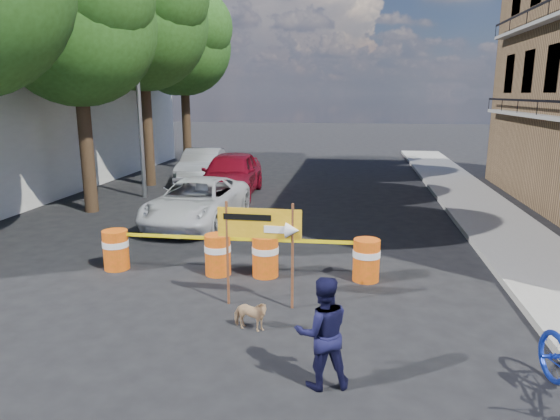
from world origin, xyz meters
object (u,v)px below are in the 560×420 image
(barrel_mid_left, at_px, (218,254))
(sedan_red, at_px, (231,174))
(barrel_far_right, at_px, (366,259))
(sedan_silver, at_px, (203,166))
(pedestrian, at_px, (322,332))
(detour_sign, at_px, (271,231))
(barrel_mid_right, at_px, (265,255))
(barrel_far_left, at_px, (116,249))
(suv_white, at_px, (197,201))
(dog, at_px, (250,315))

(barrel_mid_left, relative_size, sedan_red, 0.18)
(barrel_mid_left, xyz_separation_m, barrel_far_right, (3.20, 0.11, 0.00))
(barrel_mid_left, height_order, sedan_silver, sedan_silver)
(barrel_far_right, height_order, pedestrian, pedestrian)
(pedestrian, relative_size, sedan_silver, 0.35)
(barrel_far_right, bearing_deg, detour_sign, -137.24)
(barrel_mid_right, relative_size, sedan_red, 0.18)
(barrel_mid_left, height_order, barrel_far_right, same)
(barrel_far_left, distance_m, pedestrian, 6.30)
(detour_sign, distance_m, pedestrian, 2.75)
(barrel_mid_left, distance_m, suv_white, 4.64)
(pedestrian, bearing_deg, barrel_far_left, -54.67)
(barrel_far_right, distance_m, sedan_silver, 13.24)
(barrel_mid_right, xyz_separation_m, suv_white, (-2.86, 4.22, 0.20))
(barrel_mid_right, relative_size, suv_white, 0.19)
(sedan_silver, bearing_deg, sedan_red, -59.49)
(pedestrian, height_order, suv_white, pedestrian)
(barrel_mid_right, height_order, barrel_far_right, same)
(barrel_far_right, height_order, detour_sign, detour_sign)
(barrel_far_left, relative_size, sedan_silver, 0.20)
(detour_sign, xyz_separation_m, sedan_red, (-3.25, 10.06, -0.61))
(detour_sign, xyz_separation_m, suv_white, (-3.25, 5.80, -0.79))
(barrel_mid_left, xyz_separation_m, pedestrian, (2.53, -3.95, 0.31))
(detour_sign, bearing_deg, barrel_far_left, 159.11)
(sedan_silver, bearing_deg, barrel_far_right, -63.04)
(detour_sign, xyz_separation_m, sedan_silver, (-5.25, 12.86, -0.72))
(sedan_silver, bearing_deg, barrel_mid_left, -76.43)
(sedan_red, bearing_deg, suv_white, -93.01)
(pedestrian, bearing_deg, detour_sign, -81.36)
(barrel_mid_left, relative_size, pedestrian, 0.58)
(barrel_mid_right, distance_m, dog, 2.59)
(detour_sign, bearing_deg, dog, -99.73)
(barrel_far_left, xyz_separation_m, barrel_mid_left, (2.36, -0.00, 0.00))
(barrel_mid_left, bearing_deg, barrel_mid_right, 2.75)
(barrel_mid_right, height_order, pedestrian, pedestrian)
(dog, height_order, sedan_red, sedan_red)
(pedestrian, xyz_separation_m, sedan_red, (-4.35, 12.49, 0.07))
(detour_sign, bearing_deg, pedestrian, -64.59)
(barrel_far_right, xyz_separation_m, dog, (-1.96, -2.63, -0.20))
(dog, bearing_deg, sedan_red, 27.51)
(barrel_far_left, distance_m, detour_sign, 4.21)
(pedestrian, bearing_deg, sedan_silver, -83.20)
(barrel_far_left, height_order, sedan_red, sedan_red)
(barrel_mid_left, bearing_deg, sedan_silver, 108.60)
(barrel_mid_right, xyz_separation_m, sedan_red, (-2.86, 8.49, 0.38))
(barrel_far_left, distance_m, suv_white, 4.31)
(suv_white, distance_m, sedan_red, 4.27)
(suv_white, bearing_deg, barrel_far_left, -94.20)
(pedestrian, bearing_deg, barrel_far_right, -115.08)
(barrel_mid_right, relative_size, sedan_silver, 0.20)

